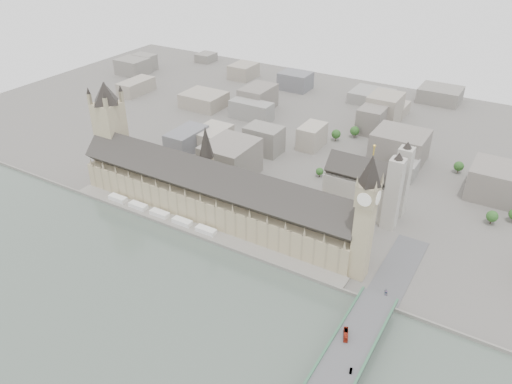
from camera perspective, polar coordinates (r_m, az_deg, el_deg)
The scene contains 16 objects.
ground at distance 431.15m, azimuth -6.25°, elevation -3.95°, with size 900.00×900.00×0.00m, color #595651.
river_thames at distance 347.95m, azimuth -23.26°, elevation -17.03°, with size 600.00×600.00×0.00m, color #424E46.
embankment_wall at distance 420.74m, azimuth -7.47°, elevation -4.77°, with size 600.00×1.50×3.00m, color slate.
river_terrace at distance 425.77m, azimuth -6.85°, elevation -4.33°, with size 270.00×15.00×2.00m, color slate.
terrace_tents at distance 446.52m, azimuth -10.95°, elevation -2.42°, with size 118.00×7.00×4.00m.
palace_of_westminster at distance 432.12m, azimuth -4.87°, elevation -0.20°, with size 265.00×40.73×55.44m.
elizabeth_tower at distance 351.53m, azimuth 12.46°, elevation -2.00°, with size 17.00×17.00×107.50m.
victoria_tower at distance 496.02m, azimuth -16.31°, elevation 7.07°, with size 30.00×30.00×100.00m.
central_tower at distance 425.14m, azimuth -5.70°, elevation 4.61°, with size 13.00×13.00×48.00m.
westminster_bridge at distance 311.32m, azimuth 9.33°, elevation -19.88°, with size 25.00×325.00×10.25m, color #474749.
westminster_abbey at distance 446.78m, azimuth 12.56°, elevation 0.58°, with size 68.00×36.00×64.00m.
city_skyline_inland at distance 611.31m, azimuth 7.49°, elevation 8.83°, with size 720.00×360.00×38.00m, color gray, non-canonical shape.
park_trees at distance 473.17m, azimuth -2.99°, elevation 0.68°, with size 110.00×30.00×15.00m, color #224518, non-canonical shape.
red_bus_north at distance 323.49m, azimuth 10.22°, elevation -15.73°, with size 2.63×11.23×3.13m, color maroon.
car_silver at distance 306.66m, azimuth 10.80°, elevation -19.42°, with size 1.46×4.17×1.38m, color gray.
car_approach at distance 358.24m, azimuth 14.64°, elevation -11.06°, with size 1.98×4.88×1.42m, color gray.
Camera 1 is at (220.96, -278.93, 243.44)m, focal length 35.00 mm.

